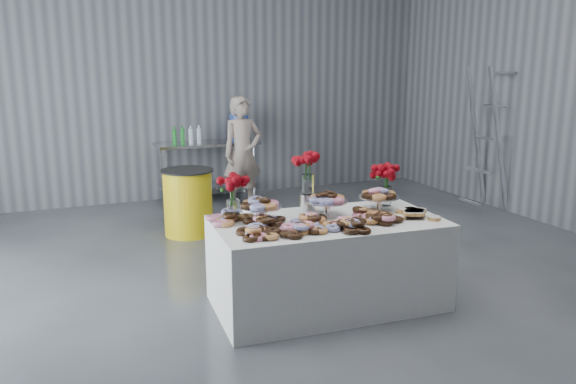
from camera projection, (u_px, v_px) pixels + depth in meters
name	position (u px, v px, depth m)	size (l,w,h in m)	color
ground	(304.00, 310.00, 4.72)	(9.00, 9.00, 0.00)	#36393D
display_table	(327.00, 263.00, 4.77)	(1.90, 1.00, 0.75)	white
prep_table	(208.00, 161.00, 8.37)	(1.50, 0.60, 0.90)	silver
donut_mounds	(331.00, 216.00, 4.63)	(1.80, 0.80, 0.09)	#D6804E
cake_stand_left	(260.00, 205.00, 4.62)	(0.36, 0.36, 0.17)	silver
cake_stand_mid	(327.00, 200.00, 4.81)	(0.36, 0.36, 0.17)	silver
cake_stand_right	(379.00, 195.00, 4.97)	(0.36, 0.36, 0.17)	silver
danish_pile	(416.00, 211.00, 4.78)	(0.48, 0.48, 0.11)	white
bouquet_left	(233.00, 186.00, 4.61)	(0.26, 0.26, 0.42)	white
bouquet_right	(386.00, 174.00, 5.12)	(0.26, 0.26, 0.42)	white
bouquet_center	(308.00, 169.00, 4.91)	(0.26, 0.26, 0.57)	silver
water_jug	(239.00, 124.00, 8.44)	(0.28, 0.28, 0.55)	#4167DD
drink_bottles	(187.00, 135.00, 8.07)	(0.54, 0.08, 0.27)	#268C33
person	(243.00, 153.00, 7.89)	(0.58, 0.38, 1.60)	#CC8C93
trash_barrel	(188.00, 202.00, 6.76)	(0.63, 0.63, 0.80)	yellow
stepladder	(487.00, 138.00, 7.82)	(0.24, 0.51, 2.03)	silver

